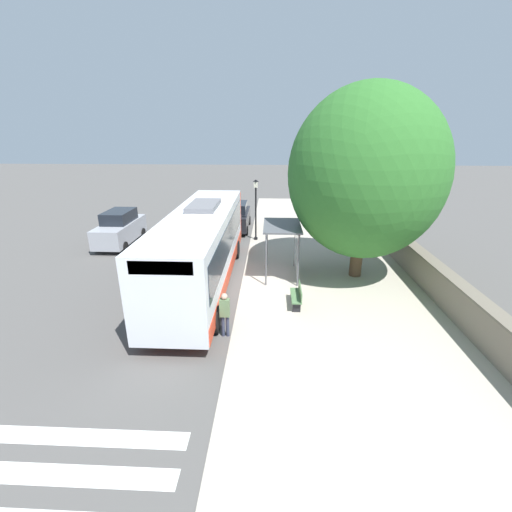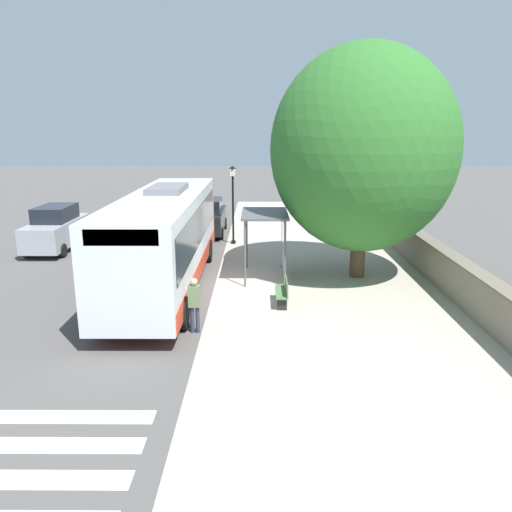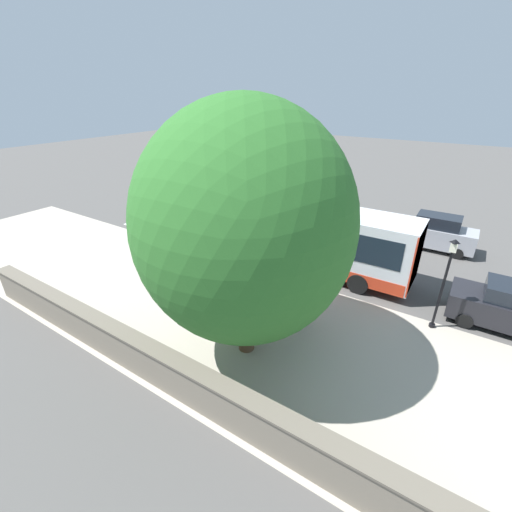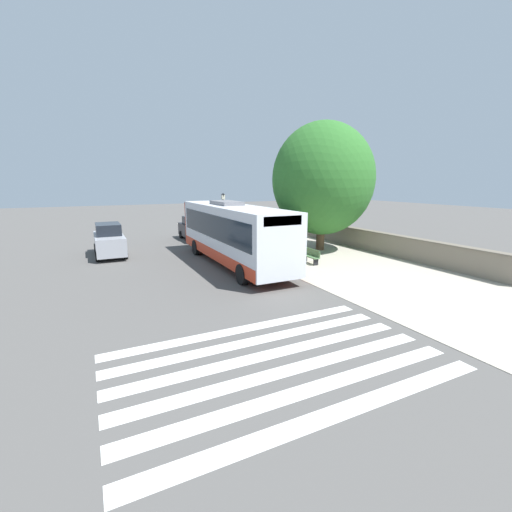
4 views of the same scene
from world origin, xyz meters
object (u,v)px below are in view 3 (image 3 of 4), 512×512
Objects in this scene: bus at (303,233)px; shade_tree at (245,226)px; pedestrian at (222,241)px; parked_car_far_lane at (434,233)px; bench at (227,280)px; bus_shelter at (289,261)px; street_lamp_near at (445,278)px; parked_car_behind_bus at (511,308)px.

bus is 8.10m from shade_tree.
parked_car_far_lane is at bearing -51.68° from pedestrian.
shade_tree reaches higher than bench.
bench is (-2.67, -2.34, -0.51)m from pedestrian.
bus reaches higher than bus_shelter.
shade_tree is at bearing -135.75° from pedestrian.
bench is 0.36× the size of street_lamp_near.
parked_car_behind_bus is 0.95× the size of parked_car_far_lane.
parked_car_far_lane is (6.94, 3.77, 0.08)m from parked_car_behind_bus.
pedestrian is at bearing 87.21° from street_lamp_near.
bus is 4.11× the size of bus_shelter.
bus is 2.52× the size of parked_car_far_lane.
street_lamp_near reaches higher than bench.
pedestrian is 11.46m from street_lamp_near.
street_lamp_near reaches higher than parked_car_far_lane.
bus is 4.91m from bench.
pedestrian is 0.36× the size of parked_car_far_lane.
bus_shelter is 0.32× the size of shade_tree.
bus is at bearing 86.79° from parked_car_behind_bus.
parked_car_behind_bus is (3.30, -8.37, -1.22)m from bus_shelter.
pedestrian is (2.25, 5.51, -1.19)m from bus_shelter.
shade_tree reaches higher than bus.
bus_shelter is 0.65× the size of parked_car_behind_bus.
street_lamp_near reaches higher than parked_car_behind_bus.
shade_tree is at bearing 132.44° from street_lamp_near.
shade_tree reaches higher than parked_car_behind_bus.
bench is (-0.42, 3.16, -1.70)m from bus_shelter.
bus_shelter is at bearing 106.14° from street_lamp_near.
bus_shelter is 3.61m from bench.
shade_tree reaches higher than pedestrian.
bench is 6.40m from shade_tree.
parked_car_far_lane is (13.78, -4.47, -3.96)m from shade_tree.
pedestrian is at bearing 110.12° from bus.
bench is 0.16× the size of shade_tree.
pedestrian is 3.59m from bench.
bus_shelter is 4.53m from shade_tree.
bench is at bearing 143.94° from parked_car_far_lane.
street_lamp_near is at bearing -76.78° from bench.
pedestrian is at bearing 128.32° from parked_car_far_lane.
bus is at bearing 10.11° from shade_tree.
shade_tree is (-3.12, -3.29, 4.52)m from bench.
bus_shelter is 6.06m from pedestrian.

